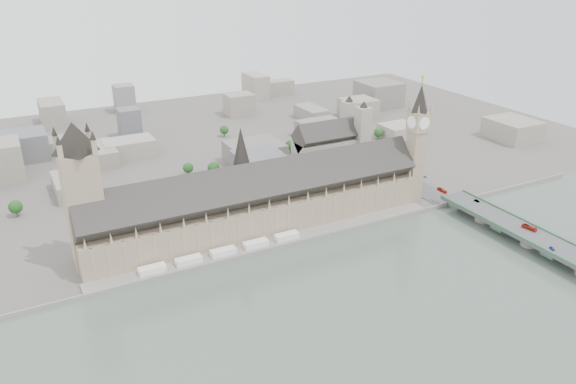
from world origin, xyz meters
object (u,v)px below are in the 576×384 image
westminster_abbey (331,148)px  elizabeth_tower (417,135)px  westminster_bridge (521,235)px  red_bus_north (442,191)px  car_silver (477,201)px  palace_of_westminster (259,202)px  red_bus_south (529,228)px  victoria_tower (82,189)px  car_blue (552,248)px  car_approach (424,177)px

westminster_abbey → elizabeth_tower: bearing=-72.7°
elizabeth_tower → westminster_bridge: size_ratio=0.33×
red_bus_north → car_silver: (11.61, -28.02, -0.63)m
palace_of_westminster → red_bus_south: palace_of_westminster is taller
palace_of_westminster → elizabeth_tower: 142.94m
elizabeth_tower → westminster_bridge: bearing=-75.9°
victoria_tower → red_bus_north: victoria_tower is taller
car_blue → palace_of_westminster: bearing=155.7°
victoria_tower → red_bus_north: bearing=-7.0°
red_bus_south → car_silver: red_bus_south is taller
westminster_abbey → car_approach: (54.28, -70.39, -14.08)m
red_bus_south → car_approach: bearing=80.5°
red_bus_north → red_bus_south: red_bus_south is taller
elizabeth_tower → victoria_tower: bearing=176.0°
palace_of_westminster → car_blue: size_ratio=57.04×
victoria_tower → westminster_bridge: 309.91m
westminster_bridge → car_silver: 51.86m
car_silver → car_approach: bearing=89.0°
victoria_tower → red_bus_south: victoria_tower is taller
car_blue → car_approach: 143.45m
victoria_tower → red_bus_north: 283.79m
victoria_tower → red_bus_south: size_ratio=9.08×
car_approach → red_bus_north: bearing=-124.4°
red_bus_south → car_blue: size_ratio=2.37×
red_bus_north → car_approach: size_ratio=1.94×
palace_of_westminster → car_silver: 177.41m
elizabeth_tower → car_approach: size_ratio=20.66×
westminster_abbey → red_bus_north: (45.40, -103.29, -13.43)m
palace_of_westminster → red_bus_north: size_ratio=26.29×
car_silver → victoria_tower: bearing=164.3°
car_blue → car_silver: 83.17m
red_bus_south → car_blue: red_bus_south is taller
red_bus_south → car_silver: 54.22m
westminster_abbey → car_silver: (57.01, -131.32, -14.05)m
westminster_bridge → red_bus_south: bearing=-42.5°
car_approach → westminster_bridge: bearing=-110.9°
elizabeth_tower → car_silver: size_ratio=22.77×
palace_of_westminster → car_approach: palace_of_westminster is taller
car_silver → westminster_bridge: bearing=-100.2°
elizabeth_tower → car_silver: 71.23m
car_blue → red_bus_south: bearing=87.4°
palace_of_westminster → victoria_tower: bearing=177.0°
elizabeth_tower → westminster_abbey: 96.91m
westminster_bridge → car_blue: 32.30m
westminster_abbey → car_blue: size_ratio=14.64×
car_blue → elizabeth_tower: bearing=115.1°
westminster_bridge → palace_of_westminster: bearing=146.5°
palace_of_westminster → car_approach: bearing=1.7°
westminster_bridge → red_bus_south: 7.97m
palace_of_westminster → car_silver: palace_of_westminster is taller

